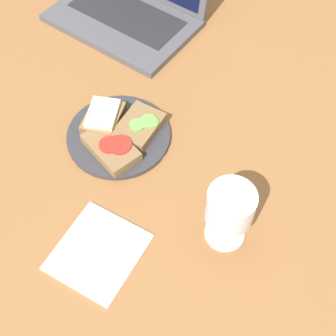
{
  "coord_description": "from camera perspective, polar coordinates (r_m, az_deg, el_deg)",
  "views": [
    {
      "loc": [
        35.54,
        -44.78,
        80.23
      ],
      "look_at": [
        7.44,
        -5.67,
        8.0
      ],
      "focal_mm": 50.0,
      "sensor_mm": 36.0,
      "label": 1
    }
  ],
  "objects": [
    {
      "name": "sandwich_with_tomato",
      "position": [
        0.94,
        -6.92,
        2.49
      ],
      "size": [
        12.97,
        9.54,
        2.77
      ],
      "color": "brown",
      "rests_on": "plate"
    },
    {
      "name": "plate",
      "position": [
        0.97,
        -6.03,
        3.95
      ],
      "size": [
        21.39,
        21.39,
        1.05
      ],
      "primitive_type": "cylinder",
      "color": "#333338",
      "rests_on": "wooden_table"
    },
    {
      "name": "wine_glass",
      "position": [
        0.78,
        7.55,
        -4.98
      ],
      "size": [
        8.16,
        8.16,
        13.57
      ],
      "color": "white",
      "rests_on": "wooden_table"
    },
    {
      "name": "laptop",
      "position": [
        1.23,
        -4.59,
        19.49
      ],
      "size": [
        34.9,
        25.48,
        20.4
      ],
      "color": "#4C4C51",
      "rests_on": "wooden_table"
    },
    {
      "name": "sandwich_with_cucumber",
      "position": [
        0.96,
        -3.45,
        5.15
      ],
      "size": [
        8.47,
        10.7,
        2.68
      ],
      "color": "brown",
      "rests_on": "plate"
    },
    {
      "name": "sandwich_with_cheese",
      "position": [
        0.98,
        -7.9,
        6.14
      ],
      "size": [
        9.55,
        11.07,
        3.33
      ],
      "color": "brown",
      "rests_on": "plate"
    },
    {
      "name": "napkin",
      "position": [
        0.85,
        -8.51,
        -10.07
      ],
      "size": [
        15.67,
        16.7,
        0.4
      ],
      "primitive_type": "cube",
      "rotation": [
        0.0,
        0.0,
        0.11
      ],
      "color": "white",
      "rests_on": "wooden_table"
    },
    {
      "name": "wooden_table",
      "position": [
        0.97,
        -1.61,
        2.26
      ],
      "size": [
        140.0,
        140.0,
        3.0
      ],
      "primitive_type": "cube",
      "color": "brown",
      "rests_on": "ground"
    }
  ]
}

